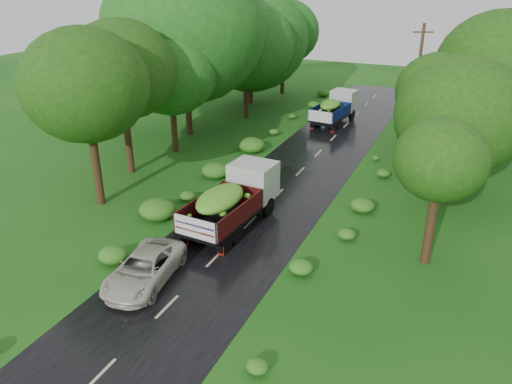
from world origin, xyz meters
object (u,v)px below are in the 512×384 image
Objects in this scene: truck_near at (235,197)px; truck_far at (336,107)px; car at (144,269)px; utility_pole at (417,80)px.

truck_far is at bearing 95.47° from truck_near.
truck_far is at bearing 80.54° from car.
truck_far is 1.34× the size of car.
truck_near is 1.45× the size of car.
utility_pole reaches higher than car.
car is 0.54× the size of utility_pole.
car is (-1.20, -6.33, -0.91)m from truck_near.
truck_far is 7.26m from utility_pole.
utility_pole is (7.30, 26.36, 3.80)m from car.
truck_near reaches higher than car.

